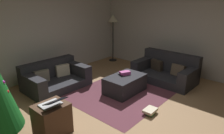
# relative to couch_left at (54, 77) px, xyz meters

# --- Properties ---
(ground_plane) EXTENTS (6.40, 6.40, 0.00)m
(ground_plane) POSITION_rel_couch_left_xyz_m (0.04, -2.25, -0.25)
(ground_plane) COLOR #93704C
(rear_partition) EXTENTS (6.40, 0.12, 2.60)m
(rear_partition) POSITION_rel_couch_left_xyz_m (0.04, 0.89, 1.05)
(rear_partition) COLOR #BCB7B2
(rear_partition) RESTS_ON ground_plane
(corner_partition) EXTENTS (0.12, 6.40, 2.60)m
(corner_partition) POSITION_rel_couch_left_xyz_m (3.18, -2.25, 1.05)
(corner_partition) COLOR #B5B0AB
(corner_partition) RESTS_ON ground_plane
(couch_left) EXTENTS (1.55, 1.01, 0.65)m
(couch_left) POSITION_rel_couch_left_xyz_m (0.00, 0.00, 0.00)
(couch_left) COLOR #26262B
(couch_left) RESTS_ON ground_plane
(couch_right) EXTENTS (0.97, 1.65, 0.76)m
(couch_right) POSITION_rel_couch_left_xyz_m (2.31, -1.96, 0.03)
(couch_right) COLOR #26262B
(couch_right) RESTS_ON ground_plane
(ottoman) EXTENTS (0.99, 0.64, 0.41)m
(ottoman) POSITION_rel_couch_left_xyz_m (0.95, -1.56, -0.05)
(ottoman) COLOR #26262B
(ottoman) RESTS_ON ground_plane
(gift_box) EXTENTS (0.28, 0.23, 0.09)m
(gift_box) POSITION_rel_couch_left_xyz_m (1.03, -1.50, 0.20)
(gift_box) COLOR #B23F8C
(gift_box) RESTS_ON ottoman
(tv_remote) EXTENTS (0.10, 0.17, 0.02)m
(tv_remote) POSITION_rel_couch_left_xyz_m (0.91, -1.45, 0.17)
(tv_remote) COLOR black
(tv_remote) RESTS_ON ottoman
(side_table) EXTENTS (0.52, 0.44, 0.55)m
(side_table) POSITION_rel_couch_left_xyz_m (-1.14, -1.65, 0.02)
(side_table) COLOR #4C3323
(side_table) RESTS_ON ground_plane
(laptop) EXTENTS (0.35, 0.41, 0.18)m
(laptop) POSITION_rel_couch_left_xyz_m (-1.14, -1.71, 0.35)
(laptop) COLOR silver
(laptop) RESTS_ON side_table
(book_stack) EXTENTS (0.30, 0.22, 0.10)m
(book_stack) POSITION_rel_couch_left_xyz_m (0.49, -2.56, -0.19)
(book_stack) COLOR #387A47
(book_stack) RESTS_ON ground_plane
(corner_lamp) EXTENTS (0.36, 0.36, 1.65)m
(corner_lamp) POSITION_rel_couch_left_xyz_m (2.78, 0.41, 1.15)
(corner_lamp) COLOR black
(corner_lamp) RESTS_ON ground_plane
(area_rug) EXTENTS (2.60, 2.00, 0.01)m
(area_rug) POSITION_rel_couch_left_xyz_m (0.95, -1.56, -0.25)
(area_rug) COLOR #582C37
(area_rug) RESTS_ON ground_plane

